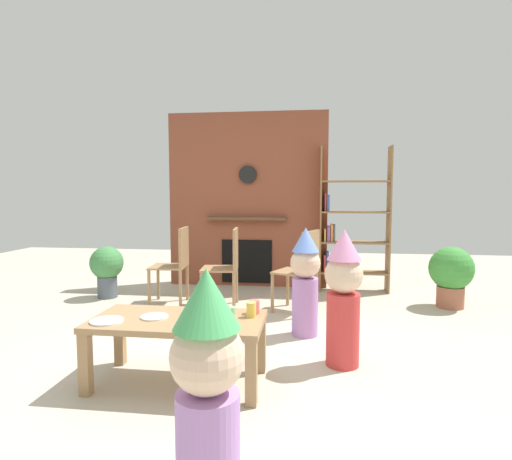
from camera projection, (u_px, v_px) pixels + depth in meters
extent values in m
plane|color=#BCB29E|center=(231.00, 355.00, 3.41)|extent=(12.00, 12.00, 0.00)
cube|color=brown|center=(248.00, 200.00, 5.90)|extent=(2.20, 0.18, 2.40)
cube|color=black|center=(247.00, 261.00, 5.88)|extent=(0.70, 0.02, 0.60)
cube|color=brown|center=(246.00, 219.00, 5.79)|extent=(1.10, 0.10, 0.04)
cylinder|color=black|center=(248.00, 175.00, 5.75)|extent=(0.24, 0.04, 0.24)
cube|color=olive|center=(320.00, 219.00, 5.60)|extent=(0.02, 0.28, 1.90)
cube|color=olive|center=(389.00, 220.00, 5.49)|extent=(0.02, 0.28, 1.90)
cube|color=olive|center=(353.00, 272.00, 5.61)|extent=(0.86, 0.28, 0.02)
cube|color=olive|center=(354.00, 242.00, 5.57)|extent=(0.86, 0.28, 0.02)
cube|color=olive|center=(354.00, 212.00, 5.54)|extent=(0.86, 0.28, 0.02)
cube|color=olive|center=(355.00, 181.00, 5.50)|extent=(0.86, 0.28, 0.02)
cube|color=#B23333|center=(325.00, 263.00, 5.64)|extent=(0.03, 0.20, 0.22)
cube|color=#3359A5|center=(327.00, 261.00, 5.64)|extent=(0.03, 0.20, 0.26)
cube|color=#3F8C4C|center=(330.00, 263.00, 5.64)|extent=(0.03, 0.20, 0.20)
cube|color=gold|center=(325.00, 235.00, 5.61)|extent=(0.02, 0.20, 0.17)
cube|color=#8C4C99|center=(328.00, 234.00, 5.60)|extent=(0.04, 0.20, 0.20)
cube|color=#D87F3F|center=(332.00, 233.00, 5.60)|extent=(0.03, 0.20, 0.23)
cube|color=#4C4C51|center=(334.00, 233.00, 5.59)|extent=(0.03, 0.20, 0.22)
cube|color=#B23333|center=(325.00, 202.00, 5.57)|extent=(0.02, 0.20, 0.24)
cube|color=#3359A5|center=(328.00, 203.00, 5.57)|extent=(0.03, 0.20, 0.22)
cube|color=#9E7A51|center=(178.00, 321.00, 2.87)|extent=(1.17, 0.59, 0.04)
cube|color=#9E7A51|center=(85.00, 364.00, 2.72)|extent=(0.07, 0.07, 0.41)
cube|color=#9E7A51|center=(251.00, 373.00, 2.58)|extent=(0.07, 0.07, 0.41)
cube|color=#9E7A51|center=(120.00, 338.00, 3.21)|extent=(0.07, 0.07, 0.41)
cube|color=#9E7A51|center=(261.00, 344.00, 3.07)|extent=(0.07, 0.07, 0.41)
cylinder|color=#F2CC4C|center=(251.00, 310.00, 2.90)|extent=(0.07, 0.07, 0.10)
cylinder|color=#E5666B|center=(254.00, 307.00, 2.98)|extent=(0.07, 0.07, 0.10)
cylinder|color=#8CD18C|center=(231.00, 313.00, 2.84)|extent=(0.06, 0.06, 0.09)
cylinder|color=white|center=(154.00, 317.00, 2.88)|extent=(0.19, 0.19, 0.01)
cylinder|color=white|center=(107.00, 321.00, 2.79)|extent=(0.21, 0.21, 0.01)
cone|color=pink|center=(212.00, 305.00, 3.04)|extent=(0.10, 0.10, 0.08)
cube|color=silver|center=(207.00, 317.00, 2.89)|extent=(0.09, 0.13, 0.01)
sphere|color=beige|center=(207.00, 357.00, 1.58)|extent=(0.28, 0.28, 0.28)
cone|color=#4CB766|center=(207.00, 299.00, 1.56)|extent=(0.26, 0.26, 0.23)
cylinder|color=#D13838|center=(343.00, 329.00, 3.18)|extent=(0.25, 0.25, 0.55)
sphere|color=beige|center=(344.00, 274.00, 3.15)|extent=(0.29, 0.29, 0.29)
cone|color=pink|center=(344.00, 245.00, 3.13)|extent=(0.26, 0.26, 0.23)
cylinder|color=#B27FCC|center=(305.00, 307.00, 3.86)|extent=(0.24, 0.24, 0.53)
sphere|color=beige|center=(305.00, 263.00, 3.83)|extent=(0.27, 0.27, 0.27)
cone|color=#668CE5|center=(306.00, 240.00, 3.81)|extent=(0.25, 0.25, 0.22)
cube|color=#9E7A51|center=(168.00, 267.00, 4.95)|extent=(0.43, 0.43, 0.02)
cube|color=#9E7A51|center=(184.00, 247.00, 4.92)|extent=(0.06, 0.40, 0.45)
cylinder|color=#9E7A51|center=(158.00, 282.00, 5.16)|extent=(0.04, 0.04, 0.43)
cylinder|color=#9E7A51|center=(149.00, 289.00, 4.80)|extent=(0.04, 0.04, 0.43)
cylinder|color=#9E7A51|center=(187.00, 282.00, 5.14)|extent=(0.04, 0.04, 0.43)
cylinder|color=#9E7A51|center=(180.00, 289.00, 4.78)|extent=(0.04, 0.04, 0.43)
cube|color=#9E7A51|center=(219.00, 269.00, 4.81)|extent=(0.44, 0.44, 0.02)
cube|color=#9E7A51|center=(236.00, 248.00, 4.79)|extent=(0.07, 0.40, 0.45)
cylinder|color=#9E7A51|center=(206.00, 285.00, 5.02)|extent=(0.04, 0.04, 0.43)
cylinder|color=#9E7A51|center=(201.00, 292.00, 4.66)|extent=(0.04, 0.04, 0.43)
cylinder|color=#9E7A51|center=(237.00, 285.00, 5.01)|extent=(0.04, 0.04, 0.43)
cylinder|color=#9E7A51|center=(234.00, 292.00, 4.65)|extent=(0.04, 0.04, 0.43)
cube|color=#9E7A51|center=(295.00, 272.00, 4.62)|extent=(0.53, 0.53, 0.02)
cube|color=#9E7A51|center=(311.00, 252.00, 4.50)|extent=(0.19, 0.38, 0.45)
cylinder|color=#9E7A51|center=(288.00, 287.00, 4.88)|extent=(0.04, 0.04, 0.43)
cylinder|color=#9E7A51|center=(272.00, 293.00, 4.58)|extent=(0.04, 0.04, 0.43)
cylinder|color=#9E7A51|center=(316.00, 291.00, 4.70)|extent=(0.04, 0.04, 0.43)
cylinder|color=#9E7A51|center=(302.00, 298.00, 4.39)|extent=(0.04, 0.04, 0.43)
cylinder|color=#9E5B42|center=(450.00, 297.00, 4.81)|extent=(0.30, 0.30, 0.24)
sphere|color=#3C9038|center=(451.00, 268.00, 4.78)|extent=(0.49, 0.49, 0.49)
cylinder|color=#4C5660|center=(107.00, 287.00, 5.26)|extent=(0.24, 0.24, 0.27)
sphere|color=#408546|center=(107.00, 263.00, 5.23)|extent=(0.41, 0.41, 0.41)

